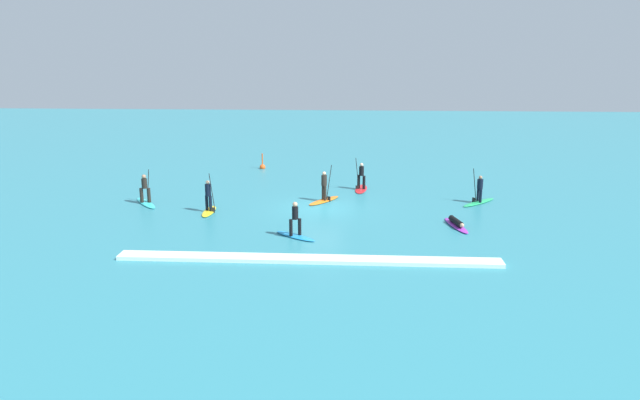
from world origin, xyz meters
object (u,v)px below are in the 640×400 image
(surfer_on_red_board, at_px, (361,183))
(marker_buoy, at_px, (263,166))
(surfer_on_green_board, at_px, (479,196))
(surfer_on_teal_board, at_px, (145,196))
(surfer_on_yellow_board, at_px, (209,203))
(surfer_on_purple_board, at_px, (456,224))
(surfer_on_blue_board, at_px, (295,227))
(surfer_on_orange_board, at_px, (324,194))

(surfer_on_red_board, distance_m, marker_buoy, 10.42)
(surfer_on_green_board, relative_size, surfer_on_teal_board, 0.90)
(surfer_on_yellow_board, relative_size, surfer_on_purple_board, 0.82)
(surfer_on_red_board, relative_size, surfer_on_purple_board, 0.95)
(surfer_on_blue_board, height_order, surfer_on_teal_board, surfer_on_teal_board)
(surfer_on_red_board, xyz_separation_m, surfer_on_purple_board, (5.03, -8.29, -0.33))
(surfer_on_orange_board, distance_m, surfer_on_purple_board, 8.89)
(surfer_on_red_board, xyz_separation_m, surfer_on_teal_board, (-13.33, -4.59, -0.01))
(surfer_on_yellow_board, bearing_deg, surfer_on_teal_board, -112.66)
(surfer_on_red_board, distance_m, surfer_on_teal_board, 14.10)
(surfer_on_red_board, height_order, surfer_on_teal_board, surfer_on_red_board)
(surfer_on_red_board, bearing_deg, marker_buoy, -125.21)
(surfer_on_green_board, relative_size, surfer_on_purple_board, 0.87)
(surfer_on_green_board, distance_m, surfer_on_teal_board, 20.64)
(marker_buoy, bearing_deg, surfer_on_blue_board, -75.78)
(surfer_on_green_board, xyz_separation_m, surfer_on_teal_board, (-20.59, -1.36, 0.02))
(surfer_on_green_board, height_order, surfer_on_teal_board, surfer_on_green_board)
(surfer_on_blue_board, bearing_deg, surfer_on_green_board, -108.27)
(surfer_on_yellow_board, height_order, surfer_on_red_board, surfer_on_yellow_board)
(surfer_on_yellow_board, distance_m, surfer_on_red_board, 10.93)
(surfer_on_teal_board, bearing_deg, surfer_on_yellow_board, -147.52)
(surfer_on_yellow_board, height_order, surfer_on_purple_board, surfer_on_yellow_board)
(surfer_on_purple_board, bearing_deg, surfer_on_blue_board, -87.32)
(marker_buoy, bearing_deg, surfer_on_yellow_board, -94.78)
(surfer_on_green_board, relative_size, surfer_on_red_board, 0.92)
(surfer_on_blue_board, bearing_deg, surfer_on_red_board, -70.83)
(surfer_on_red_board, bearing_deg, surfer_on_green_board, 71.84)
(surfer_on_blue_board, bearing_deg, marker_buoy, -38.77)
(surfer_on_green_board, distance_m, surfer_on_red_board, 7.95)
(surfer_on_blue_board, height_order, marker_buoy, surfer_on_blue_board)
(surfer_on_red_board, bearing_deg, surfer_on_purple_board, 37.08)
(surfer_on_teal_board, distance_m, marker_buoy, 12.68)
(marker_buoy, bearing_deg, surfer_on_orange_board, -61.58)
(surfer_on_yellow_board, height_order, marker_buoy, surfer_on_yellow_board)
(surfer_on_yellow_board, height_order, surfer_on_blue_board, surfer_on_yellow_board)
(surfer_on_yellow_board, xyz_separation_m, surfer_on_blue_board, (5.52, -4.36, -0.03))
(surfer_on_yellow_board, bearing_deg, surfer_on_purple_board, 80.13)
(surfer_on_yellow_board, distance_m, surfer_on_purple_board, 14.13)
(surfer_on_green_board, relative_size, surfer_on_blue_board, 1.09)
(surfer_on_yellow_board, xyz_separation_m, surfer_on_teal_board, (-4.38, 1.68, -0.06))
(surfer_on_yellow_board, xyz_separation_m, surfer_on_red_board, (8.95, 6.27, -0.05))
(surfer_on_red_board, distance_m, surfer_on_blue_board, 11.17)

